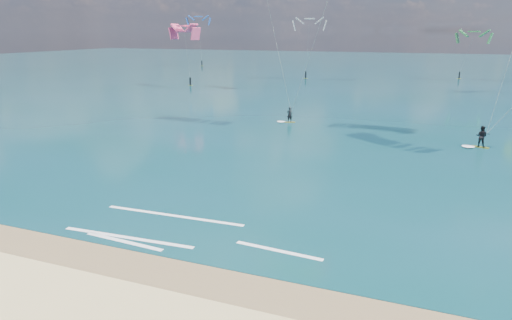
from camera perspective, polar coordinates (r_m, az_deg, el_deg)
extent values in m
plane|color=tan|center=(53.39, 8.17, 5.49)|extent=(320.00, 320.00, 0.00)
cube|color=brown|center=(20.70, -16.56, -12.08)|extent=(320.00, 2.40, 0.01)
cube|color=#0B3A3C|center=(116.21, 15.54, 10.64)|extent=(320.00, 200.00, 0.04)
cube|color=gold|center=(49.00, 4.20, 4.76)|extent=(1.27, 0.66, 0.05)
imported|color=black|center=(48.85, 4.22, 5.70)|extent=(0.70, 0.64, 1.61)
cylinder|color=black|center=(48.48, 4.43, 5.89)|extent=(0.49, 0.15, 0.04)
cube|color=#9CB91B|center=(42.66, 26.20, 1.48)|extent=(1.48, 0.89, 0.06)
imported|color=black|center=(42.46, 26.35, 2.68)|extent=(1.04, 0.93, 1.79)
cylinder|color=black|center=(42.13, 26.85, 2.95)|extent=(0.55, 0.23, 0.04)
cube|color=white|center=(20.70, 2.84, -11.25)|extent=(4.13, 0.54, 0.01)
cube|color=white|center=(24.70, -10.26, -6.85)|extent=(7.96, 0.53, 0.01)
cube|color=white|center=(22.37, -16.18, -9.75)|extent=(4.33, 0.52, 0.01)
cube|color=white|center=(22.73, -15.79, -9.30)|extent=(6.92, 0.61, 0.01)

